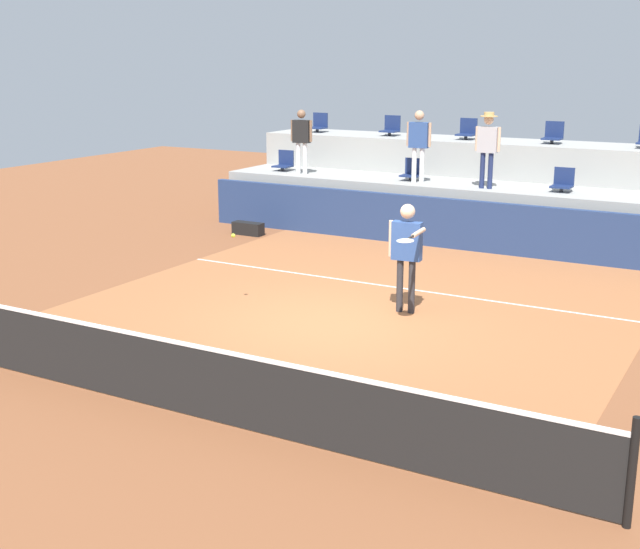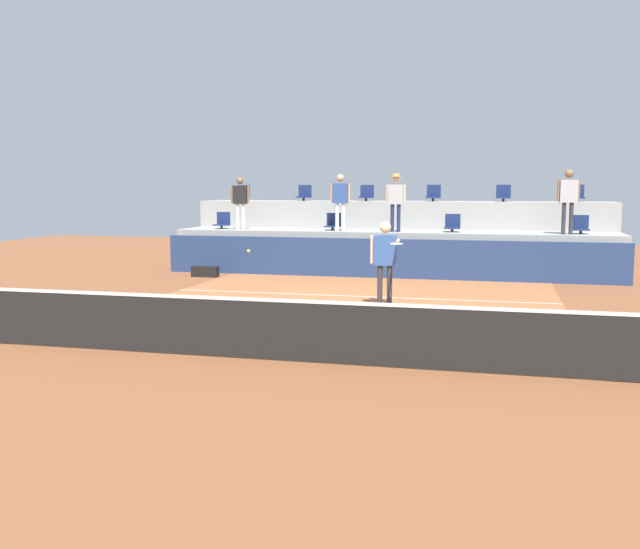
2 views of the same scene
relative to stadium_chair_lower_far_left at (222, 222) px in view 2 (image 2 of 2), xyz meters
The scene contains 24 objects.
ground_plane 9.11m from the stadium_chair_lower_far_left, 53.59° to the right, with size 40.00×40.00×0.00m, color brown.
court_inner_paint 8.33m from the stadium_chair_lower_far_left, 49.44° to the right, with size 9.00×10.00×0.01m, color #A36038.
court_service_line 7.35m from the stadium_chair_lower_far_left, 42.18° to the right, with size 9.00×0.06×0.00m, color silver.
tennis_net 12.47m from the stadium_chair_lower_far_left, 64.60° to the right, with size 10.48×0.08×1.07m.
sponsor_backboard 5.55m from the stadium_chair_lower_far_left, 13.02° to the right, with size 13.00×0.16×1.10m, color navy.
seating_tier_lower 5.40m from the stadium_chair_lower_far_left, ahead, with size 13.00×1.80×1.25m, color #9E9E99.
seating_tier_upper 5.67m from the stadium_chair_lower_far_left, 19.28° to the left, with size 13.00×1.80×2.10m, color #9E9E99.
stadium_chair_lower_far_left is the anchor object (origin of this frame).
stadium_chair_lower_left 3.57m from the stadium_chair_lower_far_left, ahead, with size 0.44×0.40×0.52m.
stadium_chair_lower_right 7.12m from the stadium_chair_lower_far_left, ahead, with size 0.44×0.40×0.52m.
stadium_chair_lower_far_right 10.63m from the stadium_chair_lower_far_left, ahead, with size 0.44×0.40×0.52m.
stadium_chair_upper_far_left 1.99m from the stadium_chair_lower_far_left, 89.76° to the left, with size 0.44×0.40×0.52m.
stadium_chair_upper_left 2.95m from the stadium_chair_lower_far_left, 39.65° to the left, with size 0.44×0.40×0.52m.
stadium_chair_upper_mid_left 4.70m from the stadium_chair_lower_far_left, 22.91° to the left, with size 0.44×0.40×0.52m.
stadium_chair_upper_mid_right 6.70m from the stadium_chair_lower_far_left, 15.71° to the left, with size 0.44×0.40×0.52m.
stadium_chair_upper_right 8.76m from the stadium_chair_lower_far_left, 11.91° to the left, with size 0.44×0.40×0.52m.
stadium_chair_upper_far_right 10.85m from the stadium_chair_lower_far_left, ahead, with size 0.44×0.40×0.52m.
tennis_player 8.73m from the stadium_chair_lower_far_left, 45.21° to the right, with size 0.83×1.22×1.81m.
spectator_in_white 1.12m from the stadium_chair_lower_far_left, 27.19° to the right, with size 0.57×0.24×1.60m.
spectator_in_grey 3.97m from the stadium_chair_lower_far_left, ahead, with size 0.59×0.24×1.67m.
spectator_with_hat 5.59m from the stadium_chair_lower_far_left, ahead, with size 0.57×0.40×1.68m.
spectator_leaning_on_rail 10.29m from the stadium_chair_lower_far_left, ahead, with size 0.61×0.27×1.77m.
tennis_ball 8.10m from the stadium_chair_lower_far_left, 64.32° to the right, with size 0.07×0.07×0.07m.
equipment_bag 2.61m from the stadium_chair_lower_far_left, 81.13° to the right, with size 0.76×0.28×0.30m, color black.
Camera 2 is at (3.12, -13.64, 2.49)m, focal length 39.85 mm.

